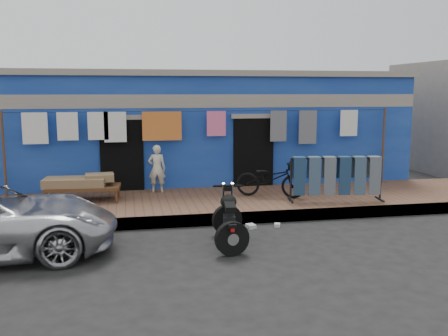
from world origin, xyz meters
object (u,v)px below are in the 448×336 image
Objects in this scene: motorcycle at (229,217)px; charpoy at (83,188)px; bicycle at (270,175)px; seated_person at (157,169)px; jeans_rack at (336,178)px.

motorcycle is 4.30m from charpoy.
motorcycle is at bearing 177.26° from bicycle.
motorcycle is 0.91× the size of charpoy.
seated_person is at bearing 93.97° from bicycle.
seated_person is at bearing 21.82° from charpoy.
motorcycle is (1.07, -3.93, -0.34)m from seated_person.
jeans_rack is at bearing -89.29° from bicycle.
jeans_rack reaches higher than motorcycle.
seated_person is 4.47m from jeans_rack.
seated_person is 4.09m from motorcycle.
seated_person reaches higher than jeans_rack.
bicycle is 1.01× the size of motorcycle.
bicycle reaches higher than motorcycle.
motorcycle is 0.73× the size of jeans_rack.
charpoy is (-1.77, -0.71, -0.31)m from seated_person.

